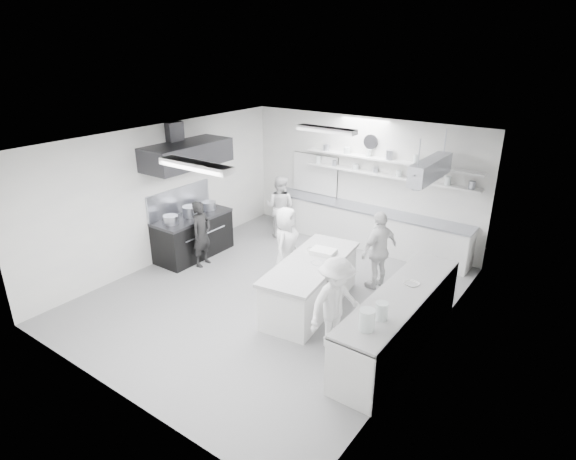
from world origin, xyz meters
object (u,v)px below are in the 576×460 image
Objects in this scene: back_counter at (365,227)px; prep_island at (311,285)px; cook_stove at (202,234)px; cook_back at (280,207)px; right_counter at (399,322)px; stove at (193,237)px.

prep_island is (0.52, -3.14, -0.03)m from back_counter.
cook_back is (0.40, 2.31, 0.05)m from cook_stove.
cook_stove is (-4.72, 0.36, 0.26)m from right_counter.
cook_stove reaches higher than right_counter.
stove is at bearing -136.01° from back_counter.
right_counter is 1.85m from prep_island.
stove is 1.24× the size of cook_stove.
stove is 0.55× the size of right_counter.
cook_back is (-1.97, -0.74, 0.32)m from back_counter.
cook_back reaches higher than back_counter.
back_counter is 3.20× the size of cook_back.
cook_stove is (0.53, -0.24, 0.28)m from stove.
cook_back reaches higher than prep_island.
back_counter is (2.90, 2.80, 0.01)m from stove.
cook_stove is (-2.37, -3.04, 0.27)m from back_counter.
cook_back is (-2.48, 2.41, 0.35)m from prep_island.
cook_stove is at bearing -24.53° from stove.
right_counter is at bearing -6.52° from stove.
cook_stove is 0.93× the size of cook_back.
back_counter is at bearing 91.34° from prep_island.
stove is 0.76× the size of prep_island.
back_counter reaches higher than prep_island.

